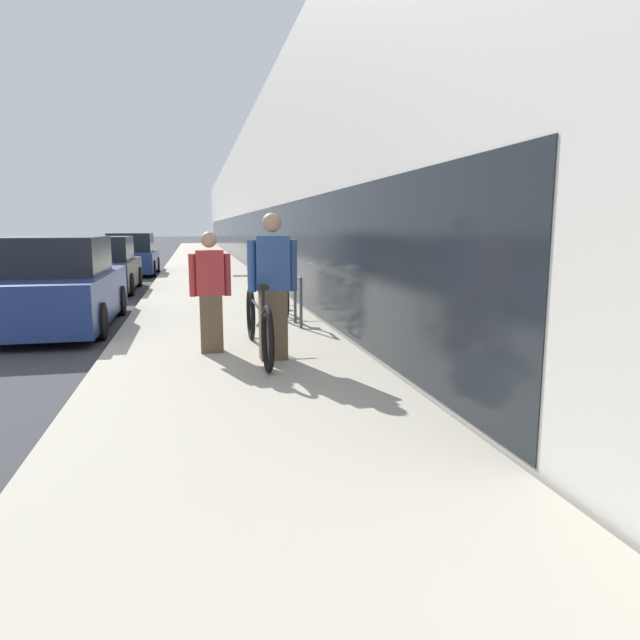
{
  "coord_description": "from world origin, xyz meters",
  "views": [
    {
      "loc": [
        5.1,
        -5.76,
        1.77
      ],
      "look_at": [
        8.98,
        11.82,
        -1.16
      ],
      "focal_mm": 32.0,
      "sensor_mm": 36.0,
      "label": 1
    }
  ],
  "objects_px": {
    "person_bystander": "(211,292)",
    "cruiser_bike_middle": "(263,286)",
    "person_rider": "(273,287)",
    "bike_rack_hoop": "(298,296)",
    "parked_sedan_curbside": "(57,287)",
    "tandem_bicycle": "(258,323)",
    "cruiser_bike_nearest": "(281,297)",
    "vintage_roadster_curbside": "(104,267)",
    "parked_sedan_far": "(132,256)"
  },
  "relations": [
    {
      "from": "person_bystander",
      "to": "cruiser_bike_middle",
      "type": "height_order",
      "value": "person_bystander"
    },
    {
      "from": "person_rider",
      "to": "cruiser_bike_middle",
      "type": "relative_size",
      "value": 1.09
    },
    {
      "from": "bike_rack_hoop",
      "to": "parked_sedan_curbside",
      "type": "bearing_deg",
      "value": 161.79
    },
    {
      "from": "tandem_bicycle",
      "to": "cruiser_bike_middle",
      "type": "distance_m",
      "value": 5.26
    },
    {
      "from": "cruiser_bike_nearest",
      "to": "parked_sedan_curbside",
      "type": "bearing_deg",
      "value": 176.17
    },
    {
      "from": "tandem_bicycle",
      "to": "parked_sedan_curbside",
      "type": "distance_m",
      "value": 4.63
    },
    {
      "from": "vintage_roadster_curbside",
      "to": "parked_sedan_far",
      "type": "relative_size",
      "value": 1.01
    },
    {
      "from": "bike_rack_hoop",
      "to": "tandem_bicycle",
      "type": "bearing_deg",
      "value": -113.88
    },
    {
      "from": "vintage_roadster_curbside",
      "to": "parked_sedan_far",
      "type": "bearing_deg",
      "value": 88.48
    },
    {
      "from": "parked_sedan_far",
      "to": "cruiser_bike_middle",
      "type": "bearing_deg",
      "value": -69.14
    },
    {
      "from": "person_rider",
      "to": "vintage_roadster_curbside",
      "type": "bearing_deg",
      "value": 109.34
    },
    {
      "from": "person_bystander",
      "to": "parked_sedan_curbside",
      "type": "xyz_separation_m",
      "value": [
        -2.57,
        3.13,
        -0.19
      ]
    },
    {
      "from": "person_bystander",
      "to": "bike_rack_hoop",
      "type": "height_order",
      "value": "person_bystander"
    },
    {
      "from": "bike_rack_hoop",
      "to": "vintage_roadster_curbside",
      "type": "bearing_deg",
      "value": 119.63
    },
    {
      "from": "person_rider",
      "to": "vintage_roadster_curbside",
      "type": "height_order",
      "value": "person_rider"
    },
    {
      "from": "bike_rack_hoop",
      "to": "cruiser_bike_middle",
      "type": "relative_size",
      "value": 0.5
    },
    {
      "from": "person_rider",
      "to": "bike_rack_hoop",
      "type": "distance_m",
      "value": 2.53
    },
    {
      "from": "person_bystander",
      "to": "person_rider",
      "type": "bearing_deg",
      "value": -38.2
    },
    {
      "from": "vintage_roadster_curbside",
      "to": "parked_sedan_curbside",
      "type": "bearing_deg",
      "value": -89.36
    },
    {
      "from": "cruiser_bike_middle",
      "to": "parked_sedan_curbside",
      "type": "height_order",
      "value": "parked_sedan_curbside"
    },
    {
      "from": "tandem_bicycle",
      "to": "vintage_roadster_curbside",
      "type": "relative_size",
      "value": 0.68
    },
    {
      "from": "vintage_roadster_curbside",
      "to": "person_bystander",
      "type": "bearing_deg",
      "value": -73.77
    },
    {
      "from": "person_rider",
      "to": "bike_rack_hoop",
      "type": "bearing_deg",
      "value": 72.55
    },
    {
      "from": "parked_sedan_curbside",
      "to": "person_bystander",
      "type": "bearing_deg",
      "value": -50.58
    },
    {
      "from": "bike_rack_hoop",
      "to": "cruiser_bike_nearest",
      "type": "xyz_separation_m",
      "value": [
        -0.13,
        1.08,
        -0.14
      ]
    },
    {
      "from": "tandem_bicycle",
      "to": "bike_rack_hoop",
      "type": "height_order",
      "value": "tandem_bicycle"
    },
    {
      "from": "tandem_bicycle",
      "to": "bike_rack_hoop",
      "type": "bearing_deg",
      "value": 66.12
    },
    {
      "from": "tandem_bicycle",
      "to": "person_bystander",
      "type": "bearing_deg",
      "value": 158.04
    },
    {
      "from": "cruiser_bike_middle",
      "to": "person_bystander",
      "type": "bearing_deg",
      "value": -104.42
    },
    {
      "from": "cruiser_bike_middle",
      "to": "parked_sedan_far",
      "type": "height_order",
      "value": "parked_sedan_far"
    },
    {
      "from": "cruiser_bike_nearest",
      "to": "bike_rack_hoop",
      "type": "bearing_deg",
      "value": -82.91
    },
    {
      "from": "bike_rack_hoop",
      "to": "cruiser_bike_nearest",
      "type": "bearing_deg",
      "value": 97.09
    },
    {
      "from": "tandem_bicycle",
      "to": "bike_rack_hoop",
      "type": "distance_m",
      "value": 2.22
    },
    {
      "from": "tandem_bicycle",
      "to": "cruiser_bike_middle",
      "type": "bearing_deg",
      "value": 82.55
    },
    {
      "from": "person_bystander",
      "to": "cruiser_bike_middle",
      "type": "xyz_separation_m",
      "value": [
        1.28,
        4.98,
        -0.44
      ]
    },
    {
      "from": "person_rider",
      "to": "person_bystander",
      "type": "bearing_deg",
      "value": 141.8
    },
    {
      "from": "parked_sedan_far",
      "to": "parked_sedan_curbside",
      "type": "bearing_deg",
      "value": -90.43
    },
    {
      "from": "bike_rack_hoop",
      "to": "parked_sedan_curbside",
      "type": "xyz_separation_m",
      "value": [
        -4.07,
        1.34,
        0.1
      ]
    },
    {
      "from": "bike_rack_hoop",
      "to": "cruiser_bike_middle",
      "type": "xyz_separation_m",
      "value": [
        -0.22,
        3.19,
        -0.15
      ]
    },
    {
      "from": "person_bystander",
      "to": "bike_rack_hoop",
      "type": "relative_size",
      "value": 1.89
    },
    {
      "from": "cruiser_bike_nearest",
      "to": "parked_sedan_curbside",
      "type": "relative_size",
      "value": 0.39
    },
    {
      "from": "tandem_bicycle",
      "to": "person_rider",
      "type": "distance_m",
      "value": 0.63
    },
    {
      "from": "bike_rack_hoop",
      "to": "cruiser_bike_nearest",
      "type": "relative_size",
      "value": 0.49
    },
    {
      "from": "tandem_bicycle",
      "to": "cruiser_bike_nearest",
      "type": "relative_size",
      "value": 1.61
    },
    {
      "from": "bike_rack_hoop",
      "to": "person_bystander",
      "type": "bearing_deg",
      "value": -129.91
    },
    {
      "from": "person_bystander",
      "to": "cruiser_bike_middle",
      "type": "bearing_deg",
      "value": 75.58
    },
    {
      "from": "bike_rack_hoop",
      "to": "parked_sedan_far",
      "type": "bearing_deg",
      "value": 106.94
    },
    {
      "from": "person_bystander",
      "to": "vintage_roadster_curbside",
      "type": "bearing_deg",
      "value": 106.23
    },
    {
      "from": "cruiser_bike_middle",
      "to": "parked_sedan_far",
      "type": "relative_size",
      "value": 0.42
    },
    {
      "from": "cruiser_bike_nearest",
      "to": "parked_sedan_curbside",
      "type": "xyz_separation_m",
      "value": [
        -3.94,
        0.26,
        0.24
      ]
    }
  ]
}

